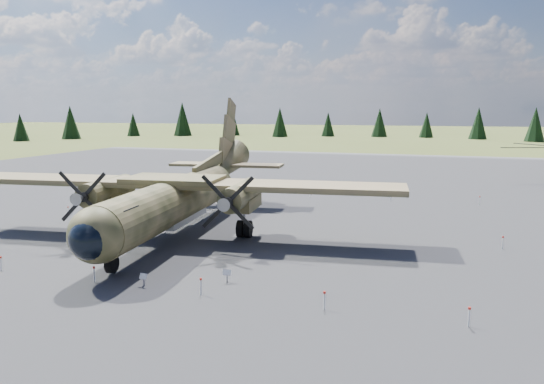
% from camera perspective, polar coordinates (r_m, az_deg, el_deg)
% --- Properties ---
extents(ground, '(500.00, 500.00, 0.00)m').
position_cam_1_polar(ground, '(38.68, -1.63, -4.20)').
color(ground, '#56602A').
rests_on(ground, ground).
extents(apron, '(120.00, 120.00, 0.04)m').
position_cam_1_polar(apron, '(48.01, 2.40, -1.61)').
color(apron, '#5D5D62').
rests_on(apron, ground).
extents(transport_plane, '(31.57, 28.54, 10.39)m').
position_cam_1_polar(transport_plane, '(38.30, -9.85, 0.09)').
color(transport_plane, '#3C3D21').
rests_on(transport_plane, ground).
extents(info_placard_left, '(0.43, 0.23, 0.65)m').
position_cam_1_polar(info_placard_left, '(27.64, -13.66, -8.93)').
color(info_placard_left, gray).
rests_on(info_placard_left, ground).
extents(info_placard_right, '(0.46, 0.25, 0.68)m').
position_cam_1_polar(info_placard_right, '(27.49, -4.87, -8.76)').
color(info_placard_right, gray).
rests_on(info_placard_right, ground).
extents(barrier_fence, '(33.12, 29.62, 0.85)m').
position_cam_1_polar(barrier_fence, '(38.66, -2.32, -3.44)').
color(barrier_fence, white).
rests_on(barrier_fence, ground).
extents(treeline, '(284.79, 281.77, 10.97)m').
position_cam_1_polar(treeline, '(32.97, -5.75, 1.89)').
color(treeline, black).
rests_on(treeline, ground).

